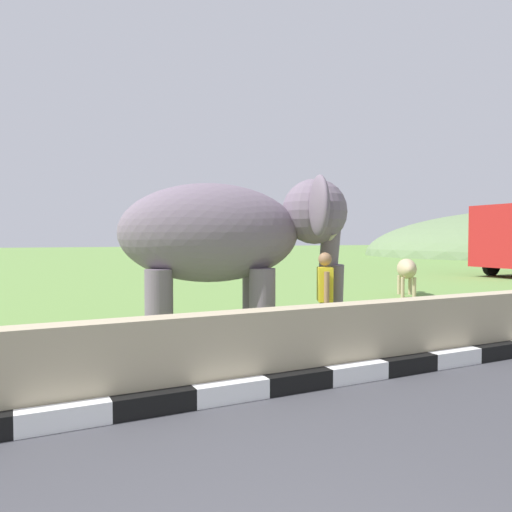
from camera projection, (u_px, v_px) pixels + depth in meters
name	position (u px, v px, depth m)	size (l,w,h in m)	color
striped_curb	(111.00, 410.00, 5.01)	(16.20, 0.20, 0.24)	white
barrier_parapet	(293.00, 346.00, 6.30)	(28.00, 0.36, 1.00)	tan
elephant	(230.00, 236.00, 8.44)	(4.08, 2.96, 2.95)	slate
person_handler	(325.00, 295.00, 8.34)	(0.40, 0.61, 1.66)	navy
cow_near	(406.00, 269.00, 16.05)	(1.45, 1.78, 1.23)	tan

